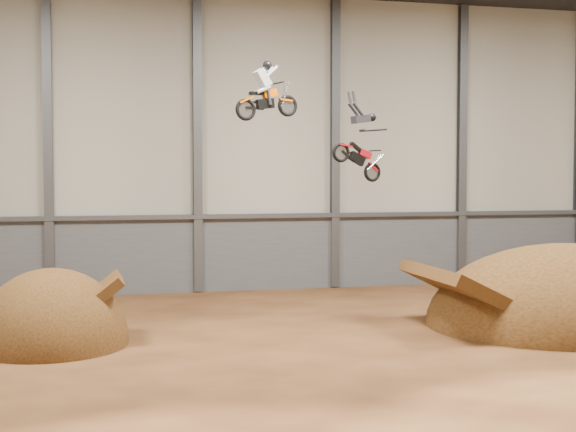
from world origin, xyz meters
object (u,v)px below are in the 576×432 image
object	(u,v)px
fmx_rider_a	(268,87)
fmx_rider_b	(353,136)
takeoff_ramp	(52,344)
landing_ramp	(566,325)

from	to	relation	value
fmx_rider_a	fmx_rider_b	bearing A→B (deg)	-30.91
takeoff_ramp	fmx_rider_a	bearing A→B (deg)	4.91
takeoff_ramp	fmx_rider_b	world-z (taller)	fmx_rider_b
landing_ramp	fmx_rider_b	xyz separation A→B (m)	(-7.98, 0.80, 6.86)
landing_ramp	fmx_rider_a	size ratio (longest dim) A/B	4.33
fmx_rider_b	takeoff_ramp	bearing A→B (deg)	164.56
landing_ramp	fmx_rider_b	bearing A→B (deg)	174.26
landing_ramp	fmx_rider_a	world-z (taller)	fmx_rider_a
fmx_rider_b	landing_ramp	bearing A→B (deg)	-20.12
fmx_rider_a	fmx_rider_b	xyz separation A→B (m)	(2.86, -0.82, -1.70)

